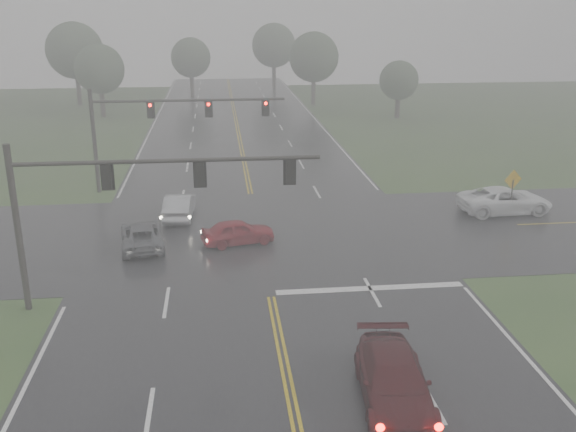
{
  "coord_description": "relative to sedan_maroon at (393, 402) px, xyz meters",
  "views": [
    {
      "loc": [
        -2.08,
        -11.3,
        12.17
      ],
      "look_at": [
        0.97,
        16.0,
        3.05
      ],
      "focal_mm": 40.0,
      "sensor_mm": 36.0,
      "label": 1
    }
  ],
  "objects": [
    {
      "name": "tree_ne_a",
      "position": [
        6.83,
        62.9,
        5.91
      ],
      "size": [
        6.12,
        6.12,
        8.99
      ],
      "color": "#2D241D",
      "rests_on": "ground"
    },
    {
      "name": "signal_gantry_far",
      "position": [
        -9.44,
        25.87,
        4.87
      ],
      "size": [
        12.82,
        0.35,
        6.91
      ],
      "color": "black",
      "rests_on": "ground"
    },
    {
      "name": "tree_nw_b",
      "position": [
        -22.37,
        66.3,
        6.69
      ],
      "size": [
        6.92,
        6.92,
        10.16
      ],
      "color": "#2D241D",
      "rests_on": "ground"
    },
    {
      "name": "stop_bar",
      "position": [
        1.27,
        8.52,
        0.0
      ],
      "size": [
        8.5,
        0.5,
        0.01
      ],
      "primitive_type": "cube",
      "color": "silver",
      "rests_on": "ground"
    },
    {
      "name": "tree_n_mid",
      "position": [
        -8.53,
        73.17,
        5.18
      ],
      "size": [
        5.37,
        5.37,
        7.88
      ],
      "color": "#2D241D",
      "rests_on": "ground"
    },
    {
      "name": "sign_diamond_east",
      "position": [
        11.96,
        17.66,
        1.96
      ],
      "size": [
        1.19,
        0.33,
        2.91
      ],
      "rotation": [
        0.0,
        0.0,
        0.24
      ],
      "color": "black",
      "rests_on": "ground"
    },
    {
      "name": "tree_nw_a",
      "position": [
        -18.01,
        57.03,
        5.28
      ],
      "size": [
        5.47,
        5.47,
        8.03
      ],
      "color": "#2D241D",
      "rests_on": "ground"
    },
    {
      "name": "pickup_white",
      "position": [
        11.97,
        18.42,
        0.0
      ],
      "size": [
        5.74,
        2.84,
        1.57
      ],
      "primitive_type": "imported",
      "rotation": [
        0.0,
        0.0,
        1.61
      ],
      "color": "white",
      "rests_on": "ground"
    },
    {
      "name": "tree_e_near",
      "position": [
        14.76,
        52.59,
        4.13
      ],
      "size": [
        4.29,
        4.29,
        6.31
      ],
      "color": "#2D241D",
      "rests_on": "ground"
    },
    {
      "name": "signal_gantry_near",
      "position": [
        -9.63,
        8.19,
        4.93
      ],
      "size": [
        12.4,
        0.31,
        7.03
      ],
      "color": "black",
      "rests_on": "ground"
    },
    {
      "name": "sedan_silver",
      "position": [
        -7.7,
        19.63,
        0.0
      ],
      "size": [
        1.81,
        4.54,
        1.47
      ],
      "primitive_type": "imported",
      "rotation": [
        0.0,
        0.0,
        3.08
      ],
      "color": "#A9ABB1",
      "rests_on": "ground"
    },
    {
      "name": "sedan_maroon",
      "position": [
        0.0,
        0.0,
        0.0
      ],
      "size": [
        2.62,
        5.43,
        1.53
      ],
      "primitive_type": "imported",
      "rotation": [
        0.0,
        0.0,
        -0.09
      ],
      "color": "#3C0B0E",
      "rests_on": "ground"
    },
    {
      "name": "cross_street",
      "position": [
        -3.23,
        16.12,
        0.0
      ],
      "size": [
        120.0,
        14.0,
        0.02
      ],
      "primitive_type": "cube",
      "color": "black",
      "rests_on": "ground"
    },
    {
      "name": "main_road",
      "position": [
        -3.23,
        14.12,
        0.0
      ],
      "size": [
        18.0,
        160.0,
        0.02
      ],
      "primitive_type": "cube",
      "color": "black",
      "rests_on": "ground"
    },
    {
      "name": "tree_n_far",
      "position": [
        3.51,
        80.7,
        6.26
      ],
      "size": [
        6.49,
        6.49,
        9.53
      ],
      "color": "#2D241D",
      "rests_on": "ground"
    },
    {
      "name": "sedan_red",
      "position": [
        -4.4,
        14.88,
        0.0
      ],
      "size": [
        4.11,
        2.37,
        1.32
      ],
      "primitive_type": "imported",
      "rotation": [
        0.0,
        0.0,
        1.79
      ],
      "color": "maroon",
      "rests_on": "ground"
    },
    {
      "name": "car_grey",
      "position": [
        -9.41,
        14.95,
        0.0
      ],
      "size": [
        2.74,
        4.84,
        1.28
      ],
      "primitive_type": "imported",
      "rotation": [
        0.0,
        0.0,
        3.28
      ],
      "color": "#505257",
      "rests_on": "ground"
    }
  ]
}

